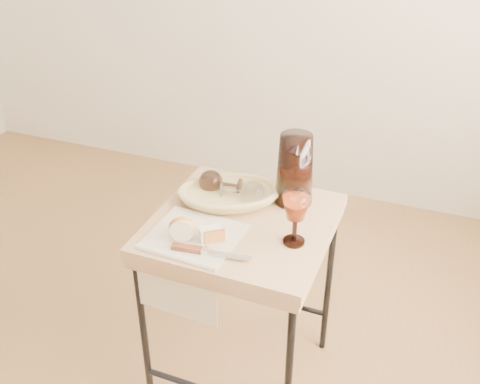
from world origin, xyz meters
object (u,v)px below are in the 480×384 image
at_px(tea_towel, 194,236).
at_px(goblet_lying_a, 223,184).
at_px(side_table, 242,304).
at_px(wine_goblet, 295,219).
at_px(pitcher, 295,169).
at_px(table_knife, 208,251).
at_px(bread_basket, 229,195).
at_px(goblet_lying_b, 240,192).
at_px(apple_half, 182,227).

height_order(tea_towel, goblet_lying_a, goblet_lying_a).
relative_size(side_table, wine_goblet, 4.16).
distance_m(side_table, wine_goblet, 0.50).
bearing_deg(pitcher, table_knife, -95.92).
distance_m(goblet_lying_a, table_knife, 0.34).
bearing_deg(bread_basket, tea_towel, -119.78).
relative_size(tea_towel, goblet_lying_b, 1.96).
distance_m(bread_basket, goblet_lying_a, 0.04).
xyz_separation_m(side_table, pitcher, (0.12, 0.18, 0.49)).
relative_size(pitcher, wine_goblet, 1.65).
height_order(bread_basket, wine_goblet, wine_goblet).
xyz_separation_m(side_table, bread_basket, (-0.09, 0.10, 0.39)).
bearing_deg(goblet_lying_a, table_knife, 101.08).
height_order(bread_basket, table_knife, bread_basket).
xyz_separation_m(pitcher, wine_goblet, (0.07, -0.23, -0.04)).
bearing_deg(table_knife, wine_goblet, 27.63).
height_order(goblet_lying_a, wine_goblet, wine_goblet).
distance_m(apple_half, table_knife, 0.12).
distance_m(bread_basket, goblet_lying_b, 0.06).
bearing_deg(goblet_lying_a, goblet_lying_b, 153.24).
bearing_deg(table_knife, goblet_lying_a, 97.39).
relative_size(side_table, pitcher, 2.52).
xyz_separation_m(side_table, tea_towel, (-0.11, -0.14, 0.37)).
height_order(bread_basket, goblet_lying_a, goblet_lying_a).
xyz_separation_m(side_table, goblet_lying_a, (-0.11, 0.11, 0.42)).
relative_size(tea_towel, pitcher, 0.95).
xyz_separation_m(apple_half, table_knife, (0.11, -0.05, -0.03)).
bearing_deg(tea_towel, pitcher, 56.65).
bearing_deg(bread_basket, table_knife, -104.09).
xyz_separation_m(side_table, wine_goblet, (0.19, -0.06, 0.45)).
height_order(pitcher, apple_half, pitcher).
distance_m(bread_basket, apple_half, 0.27).
xyz_separation_m(tea_towel, goblet_lying_a, (-0.00, 0.25, 0.05)).
relative_size(wine_goblet, table_knife, 0.73).
bearing_deg(tea_towel, side_table, 54.89).
bearing_deg(side_table, goblet_lying_a, 134.97).
bearing_deg(wine_goblet, apple_half, -162.36).
relative_size(goblet_lying_a, pitcher, 0.47).
bearing_deg(tea_towel, goblet_lying_b, 75.46).
relative_size(goblet_lying_b, apple_half, 1.72).
relative_size(bread_basket, goblet_lying_a, 2.30).
bearing_deg(wine_goblet, bread_basket, 150.63).
xyz_separation_m(goblet_lying_a, pitcher, (0.24, 0.06, 0.07)).
distance_m(side_table, goblet_lying_b, 0.43).
height_order(wine_goblet, apple_half, wine_goblet).
distance_m(wine_goblet, table_knife, 0.28).
height_order(goblet_lying_b, wine_goblet, wine_goblet).
bearing_deg(table_knife, apple_half, 148.84).
bearing_deg(table_knife, side_table, 74.82).
relative_size(side_table, bread_basket, 2.34).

